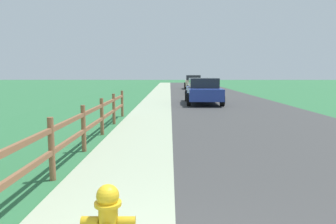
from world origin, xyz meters
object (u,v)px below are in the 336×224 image
(fire_hydrant, at_px, (108,220))
(parked_car_silver, at_px, (199,86))
(parked_car_beige, at_px, (193,82))
(parked_suv_blue, at_px, (203,91))

(fire_hydrant, bearing_deg, parked_car_silver, 82.60)
(parked_car_beige, bearing_deg, parked_suv_blue, -92.24)
(fire_hydrant, xyz_separation_m, parked_suv_blue, (2.73, 16.57, 0.41))
(fire_hydrant, distance_m, parked_car_silver, 26.29)
(parked_car_beige, bearing_deg, fire_hydrant, -95.65)
(parked_car_beige, bearing_deg, parked_car_silver, -90.36)
(parked_suv_blue, bearing_deg, fire_hydrant, -99.35)
(parked_suv_blue, bearing_deg, parked_car_beige, 87.76)
(parked_suv_blue, relative_size, parked_car_silver, 1.03)
(parked_car_silver, height_order, parked_car_beige, parked_car_beige)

